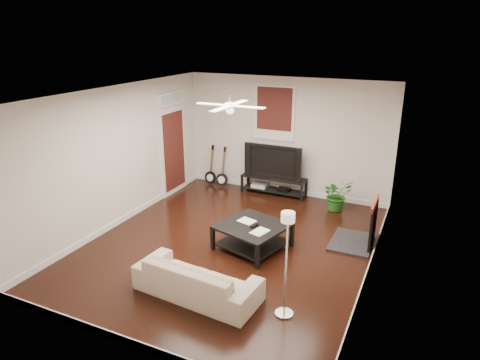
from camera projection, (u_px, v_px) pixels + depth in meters
The scene contains 14 objects.
room at pixel (230, 173), 7.54m from camera, with size 5.01×6.01×2.81m.
brick_accent at pixel (384, 176), 7.40m from camera, with size 0.02×2.20×2.80m, color #9F4233.
fireplace at pixel (362, 222), 7.83m from camera, with size 0.80×1.10×0.92m, color black.
window_back at pixel (274, 113), 10.01m from camera, with size 1.00×0.06×1.30m, color #3D1710.
door_left at pixel (173, 143), 10.19m from camera, with size 0.08×1.00×2.50m, color white.
tv_stand at pixel (274, 185), 10.38m from camera, with size 1.58×0.42×0.44m, color black.
tv at pixel (275, 160), 10.19m from camera, with size 1.42×0.19×0.82m, color black.
coffee_table at pixel (253, 236), 7.80m from camera, with size 1.10×1.10×0.46m, color black.
sofa at pixel (197, 278), 6.39m from camera, with size 1.93×0.76×0.56m, color #C7AE95.
floor_lamp at pixel (286, 265), 5.77m from camera, with size 0.26×0.26×1.58m, color white, non-canonical shape.
potted_plant at pixel (337, 195), 9.42m from camera, with size 0.65×0.56×0.72m, color #20611B.
guitar_left at pixel (210, 165), 10.95m from camera, with size 0.32×0.22×1.03m, color black, non-canonical shape.
guitar_right at pixel (222, 167), 10.79m from camera, with size 0.32×0.22×1.03m, color black, non-canonical shape.
ceiling_fan at pixel (230, 106), 7.14m from camera, with size 1.24×1.24×0.32m, color white, non-canonical shape.
Camera 1 is at (3.16, -6.41, 3.80)m, focal length 31.94 mm.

